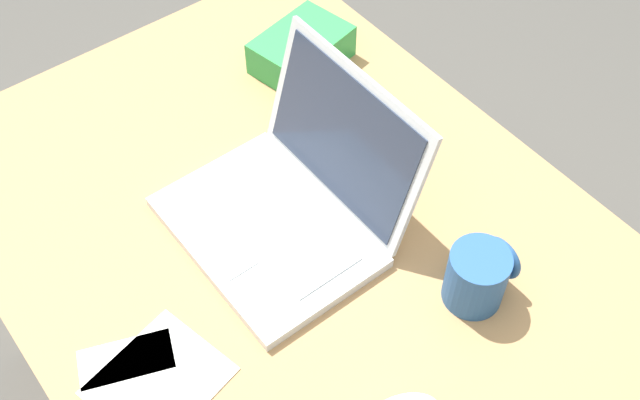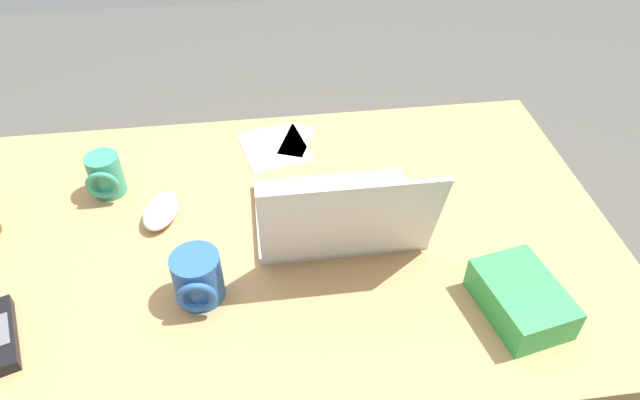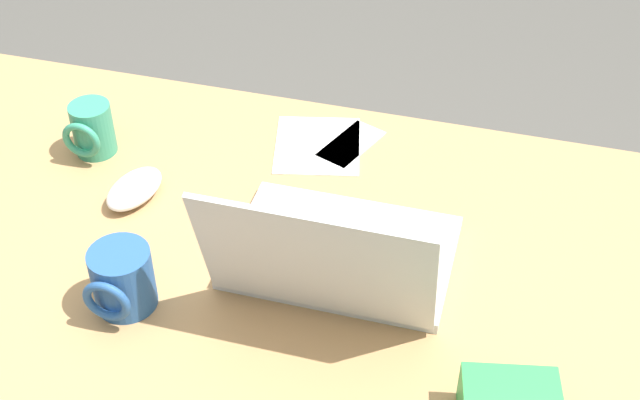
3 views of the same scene
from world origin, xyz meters
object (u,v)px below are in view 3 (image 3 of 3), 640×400
(coffee_mug_white, at_px, (92,130))
(coffee_mug_tall, at_px, (122,280))
(computer_mouse, at_px, (134,189))
(laptop, at_px, (334,255))

(coffee_mug_white, relative_size, coffee_mug_tall, 0.94)
(computer_mouse, relative_size, coffee_mug_tall, 1.15)
(laptop, height_order, coffee_mug_tall, laptop)
(coffee_mug_white, bearing_deg, laptop, 158.42)
(coffee_mug_white, xyz_separation_m, coffee_mug_tall, (-0.20, 0.31, 0.00))
(coffee_mug_tall, bearing_deg, computer_mouse, -68.87)
(coffee_mug_tall, bearing_deg, laptop, -154.98)
(laptop, distance_m, coffee_mug_tall, 0.30)
(laptop, relative_size, computer_mouse, 2.88)
(laptop, height_order, computer_mouse, laptop)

